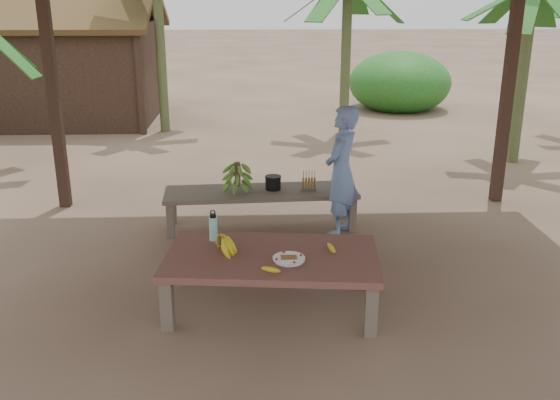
{
  "coord_description": "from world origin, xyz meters",
  "views": [
    {
      "loc": [
        -0.36,
        -5.38,
        2.63
      ],
      "look_at": [
        -0.14,
        0.05,
        0.8
      ],
      "focal_mm": 40.0,
      "sensor_mm": 36.0,
      "label": 1
    }
  ],
  "objects_px": {
    "plate": "(289,259)",
    "water_flask": "(213,228)",
    "cooking_pot": "(273,183)",
    "woman": "(341,171)",
    "work_table": "(272,261)",
    "bench": "(261,195)",
    "ripe_banana_bunch": "(219,244)"
  },
  "relations": [
    {
      "from": "work_table",
      "to": "woman",
      "type": "height_order",
      "value": "woman"
    },
    {
      "from": "bench",
      "to": "ripe_banana_bunch",
      "type": "bearing_deg",
      "value": -104.46
    },
    {
      "from": "work_table",
      "to": "woman",
      "type": "xyz_separation_m",
      "value": [
        0.82,
        1.71,
        0.3
      ]
    },
    {
      "from": "water_flask",
      "to": "cooking_pot",
      "type": "xyz_separation_m",
      "value": [
        0.59,
        1.64,
        -0.09
      ]
    },
    {
      "from": "work_table",
      "to": "bench",
      "type": "xyz_separation_m",
      "value": [
        -0.07,
        1.95,
        -0.04
      ]
    },
    {
      "from": "ripe_banana_bunch",
      "to": "plate",
      "type": "height_order",
      "value": "ripe_banana_bunch"
    },
    {
      "from": "plate",
      "to": "bench",
      "type": "bearing_deg",
      "value": 95.62
    },
    {
      "from": "ripe_banana_bunch",
      "to": "cooking_pot",
      "type": "relative_size",
      "value": 1.57
    },
    {
      "from": "plate",
      "to": "work_table",
      "type": "bearing_deg",
      "value": 134.31
    },
    {
      "from": "work_table",
      "to": "woman",
      "type": "bearing_deg",
      "value": 70.22
    },
    {
      "from": "bench",
      "to": "cooking_pot",
      "type": "relative_size",
      "value": 12.55
    },
    {
      "from": "ripe_banana_bunch",
      "to": "cooking_pot",
      "type": "xyz_separation_m",
      "value": [
        0.52,
        1.95,
        -0.06
      ]
    },
    {
      "from": "water_flask",
      "to": "cooking_pot",
      "type": "relative_size",
      "value": 1.61
    },
    {
      "from": "cooking_pot",
      "to": "woman",
      "type": "xyz_separation_m",
      "value": [
        0.75,
        -0.27,
        0.21
      ]
    },
    {
      "from": "bench",
      "to": "ripe_banana_bunch",
      "type": "xyz_separation_m",
      "value": [
        -0.38,
        -1.91,
        0.19
      ]
    },
    {
      "from": "bench",
      "to": "water_flask",
      "type": "xyz_separation_m",
      "value": [
        -0.44,
        -1.6,
        0.22
      ]
    },
    {
      "from": "bench",
      "to": "ripe_banana_bunch",
      "type": "relative_size",
      "value": 8.0
    },
    {
      "from": "work_table",
      "to": "ripe_banana_bunch",
      "type": "height_order",
      "value": "ripe_banana_bunch"
    },
    {
      "from": "work_table",
      "to": "water_flask",
      "type": "xyz_separation_m",
      "value": [
        -0.51,
        0.35,
        0.18
      ]
    },
    {
      "from": "work_table",
      "to": "cooking_pot",
      "type": "bearing_deg",
      "value": 93.66
    },
    {
      "from": "cooking_pot",
      "to": "water_flask",
      "type": "bearing_deg",
      "value": -109.64
    },
    {
      "from": "work_table",
      "to": "plate",
      "type": "height_order",
      "value": "plate"
    },
    {
      "from": "work_table",
      "to": "water_flask",
      "type": "bearing_deg",
      "value": 151.67
    },
    {
      "from": "plate",
      "to": "water_flask",
      "type": "relative_size",
      "value": 0.94
    },
    {
      "from": "water_flask",
      "to": "cooking_pot",
      "type": "bearing_deg",
      "value": 70.36
    },
    {
      "from": "plate",
      "to": "water_flask",
      "type": "height_order",
      "value": "water_flask"
    },
    {
      "from": "bench",
      "to": "water_flask",
      "type": "bearing_deg",
      "value": -108.82
    },
    {
      "from": "cooking_pot",
      "to": "plate",
      "type": "bearing_deg",
      "value": -88.25
    },
    {
      "from": "bench",
      "to": "plate",
      "type": "bearing_deg",
      "value": -87.73
    },
    {
      "from": "bench",
      "to": "water_flask",
      "type": "distance_m",
      "value": 1.68
    },
    {
      "from": "water_flask",
      "to": "woman",
      "type": "height_order",
      "value": "woman"
    },
    {
      "from": "bench",
      "to": "woman",
      "type": "xyz_separation_m",
      "value": [
        0.89,
        -0.24,
        0.34
      ]
    }
  ]
}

